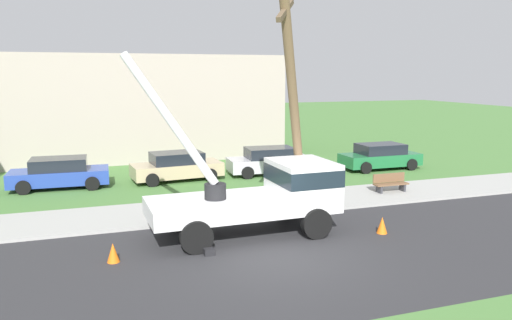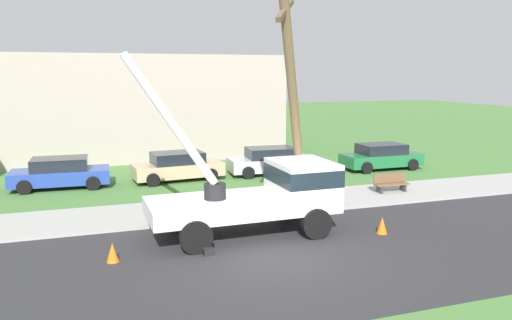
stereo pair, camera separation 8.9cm
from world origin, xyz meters
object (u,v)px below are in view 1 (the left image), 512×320
at_px(traffic_cone_ahead, 382,225).
at_px(park_bench, 390,184).
at_px(leaning_utility_pole, 294,104).
at_px(parked_sedan_tan, 177,166).
at_px(utility_truck, 267,191).
at_px(traffic_cone_behind, 113,253).
at_px(parked_sedan_silver, 270,161).
at_px(parked_sedan_blue, 59,173).
at_px(parked_sedan_green, 380,156).

xyz_separation_m(traffic_cone_ahead, park_bench, (3.48, 4.72, 0.18)).
distance_m(leaning_utility_pole, parked_sedan_tan, 9.59).
relative_size(leaning_utility_pole, parked_sedan_tan, 1.83).
bearing_deg(utility_truck, parked_sedan_tan, 98.49).
height_order(traffic_cone_behind, parked_sedan_silver, parked_sedan_silver).
xyz_separation_m(utility_truck, traffic_cone_ahead, (3.59, -1.43, -1.13)).
relative_size(utility_truck, traffic_cone_ahead, 12.15).
relative_size(utility_truck, parked_sedan_blue, 1.52).
bearing_deg(traffic_cone_ahead, leaning_utility_pole, 138.57).
bearing_deg(parked_sedan_blue, utility_truck, -53.51).
height_order(leaning_utility_pole, parked_sedan_green, leaning_utility_pole).
relative_size(leaning_utility_pole, park_bench, 5.20).
height_order(traffic_cone_ahead, parked_sedan_tan, parked_sedan_tan).
height_order(parked_sedan_blue, parked_sedan_silver, same).
distance_m(parked_sedan_tan, park_bench, 10.30).
height_order(parked_sedan_silver, parked_sedan_green, same).
bearing_deg(utility_truck, leaning_utility_pole, 28.55).
bearing_deg(park_bench, leaning_utility_pole, -155.80).
xyz_separation_m(traffic_cone_behind, parked_sedan_tan, (3.70, 10.38, 0.43)).
height_order(parked_sedan_blue, parked_sedan_tan, same).
height_order(parked_sedan_blue, park_bench, parked_sedan_blue).
xyz_separation_m(traffic_cone_behind, parked_sedan_green, (14.96, 9.68, 0.43)).
relative_size(traffic_cone_ahead, parked_sedan_blue, 0.13).
relative_size(utility_truck, parked_sedan_green, 1.54).
bearing_deg(parked_sedan_tan, traffic_cone_behind, -109.63).
bearing_deg(utility_truck, parked_sedan_silver, 68.77).
distance_m(traffic_cone_ahead, parked_sedan_tan, 11.73).
relative_size(parked_sedan_silver, parked_sedan_green, 1.02).
bearing_deg(park_bench, parked_sedan_tan, 145.01).
xyz_separation_m(traffic_cone_behind, park_bench, (12.14, 4.47, 0.18)).
bearing_deg(parked_sedan_silver, parked_sedan_blue, 179.49).
bearing_deg(utility_truck, park_bench, 24.97).
xyz_separation_m(parked_sedan_blue, parked_sedan_green, (16.74, -0.77, 0.00)).
height_order(traffic_cone_behind, parked_sedan_green, parked_sedan_green).
distance_m(utility_truck, parked_sedan_silver, 9.87).
height_order(parked_sedan_blue, parked_sedan_green, same).
bearing_deg(traffic_cone_ahead, parked_sedan_silver, 90.15).
relative_size(traffic_cone_behind, parked_sedan_silver, 0.12).
bearing_deg(leaning_utility_pole, parked_sedan_silver, 74.62).
bearing_deg(parked_sedan_green, traffic_cone_behind, -147.10).
bearing_deg(park_bench, parked_sedan_blue, 156.77).
relative_size(traffic_cone_ahead, parked_sedan_green, 0.13).
height_order(leaning_utility_pole, parked_sedan_tan, leaning_utility_pole).
bearing_deg(parked_sedan_tan, leaning_utility_pole, -73.09).
distance_m(traffic_cone_behind, parked_sedan_blue, 10.61).
bearing_deg(parked_sedan_silver, leaning_utility_pole, -105.38).
xyz_separation_m(traffic_cone_ahead, parked_sedan_tan, (-4.96, 10.62, 0.43)).
height_order(leaning_utility_pole, traffic_cone_ahead, leaning_utility_pole).
relative_size(utility_truck, parked_sedan_silver, 1.51).
height_order(parked_sedan_green, park_bench, parked_sedan_green).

